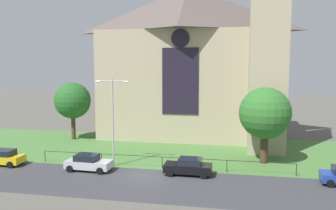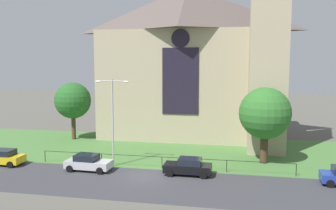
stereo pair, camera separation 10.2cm
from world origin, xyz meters
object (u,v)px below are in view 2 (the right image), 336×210
church_building (193,60)px  tree_right_near (265,114)px  tree_left_far (73,101)px  parked_car_yellow (2,157)px  streetlamp_near (113,111)px  parked_car_black (188,167)px  parked_car_silver (88,163)px

church_building → tree_right_near: bearing=-54.2°
tree_left_far → parked_car_yellow: bearing=-96.9°
tree_right_near → streetlamp_near: bearing=-164.5°
tree_right_near → streetlamp_near: 14.83m
tree_left_far → parked_car_black: size_ratio=1.76×
tree_right_near → parked_car_black: (-6.82, -5.29, -4.21)m
tree_right_near → parked_car_silver: size_ratio=1.77×
tree_right_near → parked_car_silver: tree_right_near is taller
parked_car_silver → parked_car_black: size_ratio=1.01×
church_building → parked_car_black: (1.92, -17.41, -9.53)m
parked_car_yellow → parked_car_black: (18.27, 0.37, 0.00)m
streetlamp_near → tree_right_near: bearing=15.5°
parked_car_silver → parked_car_black: 9.26m
parked_car_yellow → parked_car_silver: same height
streetlamp_near → parked_car_silver: bearing=-134.0°
tree_left_far → tree_right_near: bearing=-16.1°
tree_right_near → parked_car_black: 9.61m
parked_car_yellow → parked_car_black: size_ratio=1.01×
parked_car_black → tree_left_far: bearing=-35.4°
church_building → tree_right_near: 15.87m
tree_right_near → tree_left_far: bearing=163.9°
church_building → parked_car_silver: bearing=-112.2°
tree_left_far → church_building: bearing=19.8°
church_building → parked_car_black: size_ratio=6.17×
streetlamp_near → parked_car_silver: 5.24m
tree_right_near → streetlamp_near: (-14.29, -3.95, 0.37)m
parked_car_silver → parked_car_yellow: bearing=-178.9°
streetlamp_near → parked_car_yellow: 11.86m
tree_right_near → parked_car_black: tree_right_near is taller
parked_car_black → parked_car_yellow: bearing=1.6°
parked_car_silver → tree_right_near: bearing=21.7°
tree_left_far → parked_car_silver: 15.27m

